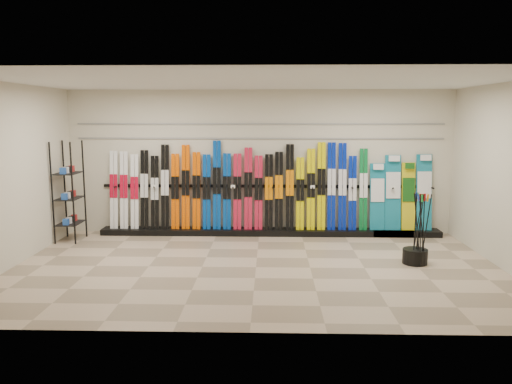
{
  "coord_description": "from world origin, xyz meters",
  "views": [
    {
      "loc": [
        0.22,
        -7.91,
        2.47
      ],
      "look_at": [
        -0.03,
        1.0,
        1.1
      ],
      "focal_mm": 35.0,
      "sensor_mm": 36.0,
      "label": 1
    }
  ],
  "objects": [
    {
      "name": "ski_rack_base",
      "position": [
        0.22,
        2.28,
        0.06
      ],
      "size": [
        8.0,
        0.4,
        0.12
      ],
      "primitive_type": "cube",
      "color": "black",
      "rests_on": "floor"
    },
    {
      "name": "slatwall_rail_1",
      "position": [
        0.0,
        2.48,
        2.3
      ],
      "size": [
        7.6,
        0.02,
        0.03
      ],
      "primitive_type": "cube",
      "color": "gray",
      "rests_on": "back_wall"
    },
    {
      "name": "ski_poles",
      "position": [
        2.72,
        0.26,
        0.61
      ],
      "size": [
        0.28,
        0.38,
        1.18
      ],
      "color": "black",
      "rests_on": "pole_bin"
    },
    {
      "name": "right_wall",
      "position": [
        4.0,
        0.0,
        1.5
      ],
      "size": [
        0.0,
        5.0,
        5.0
      ],
      "primitive_type": "plane",
      "rotation": [
        1.57,
        0.0,
        -1.57
      ],
      "color": "beige",
      "rests_on": "floor"
    },
    {
      "name": "back_wall",
      "position": [
        0.0,
        2.5,
        1.5
      ],
      "size": [
        8.0,
        0.0,
        8.0
      ],
      "primitive_type": "plane",
      "rotation": [
        1.57,
        0.0,
        0.0
      ],
      "color": "beige",
      "rests_on": "floor"
    },
    {
      "name": "ceiling",
      "position": [
        0.0,
        0.0,
        3.0
      ],
      "size": [
        8.0,
        8.0,
        0.0
      ],
      "primitive_type": "plane",
      "rotation": [
        3.14,
        0.0,
        0.0
      ],
      "color": "silver",
      "rests_on": "back_wall"
    },
    {
      "name": "slatwall_rail_0",
      "position": [
        0.0,
        2.48,
        2.0
      ],
      "size": [
        7.6,
        0.02,
        0.03
      ],
      "primitive_type": "cube",
      "color": "gray",
      "rests_on": "back_wall"
    },
    {
      "name": "left_wall",
      "position": [
        -4.0,
        0.0,
        1.5
      ],
      "size": [
        0.0,
        5.0,
        5.0
      ],
      "primitive_type": "plane",
      "rotation": [
        1.57,
        0.0,
        1.57
      ],
      "color": "beige",
      "rests_on": "floor"
    },
    {
      "name": "floor",
      "position": [
        0.0,
        0.0,
        0.0
      ],
      "size": [
        8.0,
        8.0,
        0.0
      ],
      "primitive_type": "plane",
      "color": "#85725C",
      "rests_on": "ground"
    },
    {
      "name": "accessory_rack",
      "position": [
        -3.75,
        1.7,
        0.99
      ],
      "size": [
        0.4,
        0.6,
        1.98
      ],
      "primitive_type": "cube",
      "color": "black",
      "rests_on": "floor"
    },
    {
      "name": "snowboards",
      "position": [
        2.94,
        2.35,
        0.86
      ],
      "size": [
        1.27,
        0.24,
        1.56
      ],
      "color": "#14728C",
      "rests_on": "ski_rack_base"
    },
    {
      "name": "skis",
      "position": [
        -0.42,
        2.33,
        0.94
      ],
      "size": [
        5.38,
        0.23,
        1.84
      ],
      "color": "white",
      "rests_on": "ski_rack_base"
    },
    {
      "name": "pole_bin",
      "position": [
        2.67,
        0.29,
        0.12
      ],
      "size": [
        0.41,
        0.41,
        0.25
      ],
      "primitive_type": "cylinder",
      "color": "black",
      "rests_on": "floor"
    }
  ]
}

